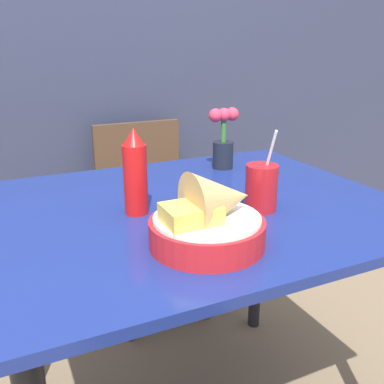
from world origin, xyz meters
name	(u,v)px	position (x,y,z in m)	size (l,w,h in m)	color
wall_window	(95,13)	(0.00, 0.99, 1.30)	(7.00, 0.06, 2.60)	#2D334C
dining_table	(195,241)	(0.00, 0.00, 0.66)	(1.05, 0.87, 0.77)	navy
chair_far_window	(146,199)	(0.12, 0.77, 0.51)	(0.40, 0.40, 0.85)	#473323
food_basket	(211,219)	(-0.08, -0.24, 0.83)	(0.24, 0.24, 0.16)	red
ketchup_bottle	(135,173)	(-0.16, 0.00, 0.88)	(0.06, 0.06, 0.21)	red
drink_cup	(261,189)	(0.13, -0.11, 0.83)	(0.08, 0.08, 0.21)	red
flower_vase	(223,140)	(0.23, 0.27, 0.87)	(0.11, 0.07, 0.20)	black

